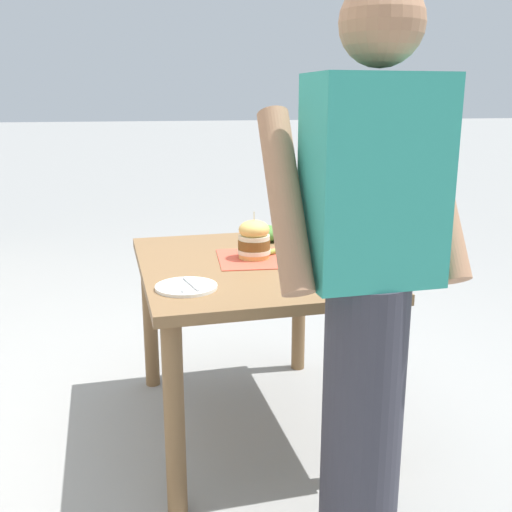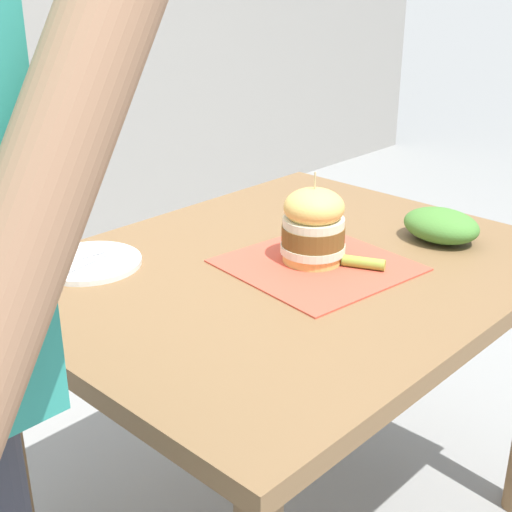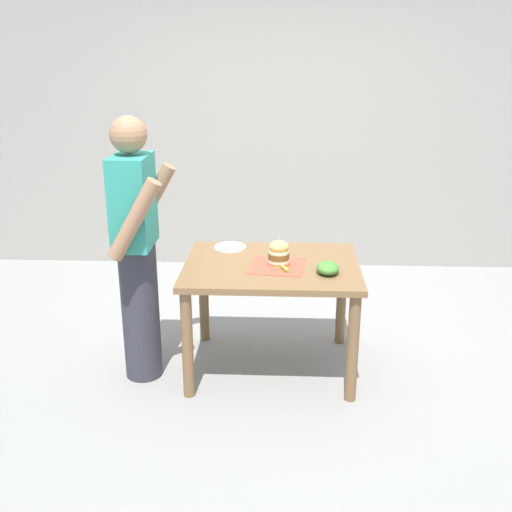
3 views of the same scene
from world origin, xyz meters
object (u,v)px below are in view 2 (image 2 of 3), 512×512
Objects in this scene: pickle_spear at (364,263)px; patio_table at (287,313)px; sandwich at (313,226)px; side_salad at (441,225)px; side_plate_with_forks at (90,262)px.

patio_table is at bearing 33.57° from pickle_spear.
sandwich is (-0.03, -0.05, 0.20)m from patio_table.
sandwich reaches higher than side_salad.
sandwich is 0.48m from side_plate_with_forks.
pickle_spear is at bearing -146.43° from patio_table.
side_plate_with_forks is (0.30, 0.29, 0.12)m from patio_table.
patio_table is 5.08× the size of side_plate_with_forks.
patio_table is 0.21m from pickle_spear.
sandwich is 0.13m from pickle_spear.
side_salad is at bearing -126.02° from side_plate_with_forks.
pickle_spear reaches higher than patio_table.
patio_table is at bearing -135.96° from side_plate_with_forks.
patio_table is at bearing 57.60° from sandwich.
sandwich is at bearing -122.40° from patio_table.
pickle_spear is 0.26m from side_salad.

